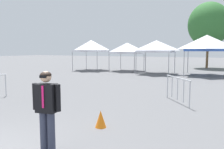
{
  "coord_description": "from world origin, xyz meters",
  "views": [
    {
      "loc": [
        4.4,
        -2.47,
        2.22
      ],
      "look_at": [
        0.54,
        4.99,
        1.3
      ],
      "focal_mm": 36.14,
      "sensor_mm": 36.0,
      "label": 1
    }
  ],
  "objects": [
    {
      "name": "canopy_tent_right_of_center",
      "position": [
        -9.04,
        18.49,
        2.65
      ],
      "size": [
        3.33,
        3.33,
        3.29
      ],
      "color": "#9E9EA3",
      "rests_on": "ground"
    },
    {
      "name": "traffic_cone_lot_center",
      "position": [
        1.22,
        2.96,
        0.25
      ],
      "size": [
        0.32,
        0.32,
        0.49
      ],
      "primitive_type": "cone",
      "color": "orange",
      "rests_on": "ground"
    },
    {
      "name": "canopy_tent_behind_right",
      "position": [
        -5.17,
        19.45,
        2.4
      ],
      "size": [
        2.95,
        2.95,
        2.97
      ],
      "color": "#9E9EA3",
      "rests_on": "ground"
    },
    {
      "name": "canopy_tent_behind_left",
      "position": [
        -1.62,
        18.1,
        2.54
      ],
      "size": [
        3.18,
        3.18,
        3.11
      ],
      "color": "#9E9EA3",
      "rests_on": "ground"
    },
    {
      "name": "person_foreground",
      "position": [
        1.07,
        0.99,
        1.03
      ],
      "size": [
        0.64,
        0.32,
        1.78
      ],
      "color": "#33384C",
      "rests_on": "ground"
    },
    {
      "name": "canopy_tent_behind_center",
      "position": [
        2.65,
        18.68,
        2.81
      ],
      "size": [
        3.68,
        3.68,
        3.51
      ],
      "color": "#9E9EA3",
      "rests_on": "ground"
    },
    {
      "name": "crowd_barrier_near_person",
      "position": [
        2.54,
        7.14,
        0.75
      ],
      "size": [
        1.33,
        1.69,
        1.08
      ],
      "color": "#B7BABF",
      "rests_on": "ground"
    },
    {
      "name": "tree_behind_tents_center",
      "position": [
        2.03,
        27.46,
        5.28
      ],
      "size": [
        4.83,
        4.83,
        7.95
      ],
      "color": "brown",
      "rests_on": "ground"
    }
  ]
}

